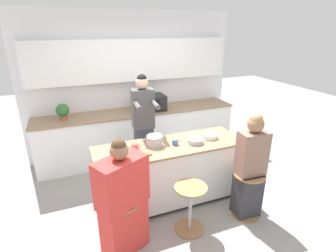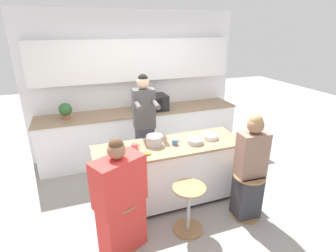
# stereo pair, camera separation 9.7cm
# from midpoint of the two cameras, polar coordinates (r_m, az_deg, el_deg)

# --- Properties ---
(ground_plane) EXTENTS (16.00, 16.00, 0.00)m
(ground_plane) POSITION_cam_midpoint_polar(r_m,az_deg,el_deg) (4.05, 1.07, -15.61)
(ground_plane) COLOR gray
(wall_back) EXTENTS (4.03, 0.22, 2.70)m
(wall_back) POSITION_cam_midpoint_polar(r_m,az_deg,el_deg) (5.10, -6.55, 11.01)
(wall_back) COLOR white
(wall_back) RESTS_ON ground_plane
(back_counter) EXTENTS (3.74, 0.66, 0.92)m
(back_counter) POSITION_cam_midpoint_polar(r_m,az_deg,el_deg) (5.11, -5.19, -1.57)
(back_counter) COLOR white
(back_counter) RESTS_ON ground_plane
(kitchen_island) EXTENTS (2.07, 0.70, 0.89)m
(kitchen_island) POSITION_cam_midpoint_polar(r_m,az_deg,el_deg) (3.80, 1.12, -10.13)
(kitchen_island) COLOR black
(kitchen_island) RESTS_ON ground_plane
(bar_stool_leftmost) EXTENTS (0.40, 0.40, 0.63)m
(bar_stool_leftmost) POSITION_cam_midpoint_polar(r_m,az_deg,el_deg) (3.17, -9.38, -19.64)
(bar_stool_leftmost) COLOR #997047
(bar_stool_leftmost) RESTS_ON ground_plane
(bar_stool_center) EXTENTS (0.40, 0.40, 0.63)m
(bar_stool_center) POSITION_cam_midpoint_polar(r_m,az_deg,el_deg) (3.35, 5.38, -16.86)
(bar_stool_center) COLOR #997047
(bar_stool_center) RESTS_ON ground_plane
(bar_stool_rightmost) EXTENTS (0.40, 0.40, 0.63)m
(bar_stool_rightmost) POSITION_cam_midpoint_polar(r_m,az_deg,el_deg) (3.71, 17.61, -13.72)
(bar_stool_rightmost) COLOR #997047
(bar_stool_rightmost) RESTS_ON ground_plane
(person_cooking) EXTENTS (0.38, 0.58, 1.76)m
(person_cooking) POSITION_cam_midpoint_polar(r_m,az_deg,el_deg) (4.13, -4.44, -0.73)
(person_cooking) COLOR #383842
(person_cooking) RESTS_ON ground_plane
(person_wrapped_blanket) EXTENTS (0.61, 0.49, 1.39)m
(person_wrapped_blanket) POSITION_cam_midpoint_polar(r_m,az_deg,el_deg) (2.97, -9.35, -15.91)
(person_wrapped_blanket) COLOR red
(person_wrapped_blanket) RESTS_ON ground_plane
(person_seated_near) EXTENTS (0.38, 0.28, 1.44)m
(person_seated_near) POSITION_cam_midpoint_polar(r_m,az_deg,el_deg) (3.56, 18.11, -9.41)
(person_seated_near) COLOR #333338
(person_seated_near) RESTS_ON ground_plane
(cooking_pot) EXTENTS (0.32, 0.23, 0.14)m
(cooking_pot) POSITION_cam_midpoint_polar(r_m,az_deg,el_deg) (3.55, -2.23, -3.18)
(cooking_pot) COLOR #B7BABC
(cooking_pot) RESTS_ON kitchen_island
(fruit_bowl) EXTENTS (0.22, 0.22, 0.06)m
(fruit_bowl) POSITION_cam_midpoint_polar(r_m,az_deg,el_deg) (3.83, 9.90, -2.25)
(fruit_bowl) COLOR white
(fruit_bowl) RESTS_ON kitchen_island
(mixing_bowl_steel) EXTENTS (0.22, 0.22, 0.07)m
(mixing_bowl_steel) POSITION_cam_midpoint_polar(r_m,az_deg,el_deg) (3.64, 6.69, -3.29)
(mixing_bowl_steel) COLOR #B7BABC
(mixing_bowl_steel) RESTS_ON kitchen_island
(coffee_cup_near) EXTENTS (0.12, 0.09, 0.08)m
(coffee_cup_near) POSITION_cam_midpoint_polar(r_m,az_deg,el_deg) (3.47, -6.48, -4.44)
(coffee_cup_near) COLOR #DB4C51
(coffee_cup_near) RESTS_ON kitchen_island
(coffee_cup_far) EXTENTS (0.11, 0.08, 0.08)m
(coffee_cup_far) POSITION_cam_midpoint_polar(r_m,az_deg,el_deg) (3.58, 2.28, -3.54)
(coffee_cup_far) COLOR #4C7099
(coffee_cup_far) RESTS_ON kitchen_island
(banana_bunch) EXTENTS (0.13, 0.10, 0.04)m
(banana_bunch) POSITION_cam_midpoint_polar(r_m,az_deg,el_deg) (3.31, -3.86, -6.01)
(banana_bunch) COLOR yellow
(banana_bunch) RESTS_ON kitchen_island
(microwave) EXTENTS (0.53, 0.40, 0.29)m
(microwave) POSITION_cam_midpoint_polar(r_m,az_deg,el_deg) (4.93, -2.77, 5.11)
(microwave) COLOR black
(microwave) RESTS_ON back_counter
(potted_plant) EXTENTS (0.22, 0.22, 0.28)m
(potted_plant) POSITION_cam_midpoint_polar(r_m,az_deg,el_deg) (4.76, -20.89, 3.27)
(potted_plant) COLOR #A86042
(potted_plant) RESTS_ON back_counter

